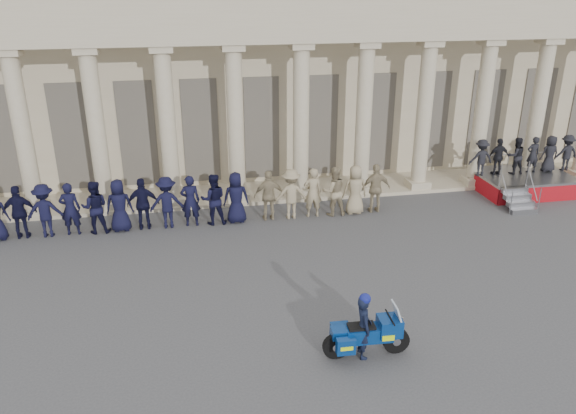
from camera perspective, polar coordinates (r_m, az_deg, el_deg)
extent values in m
plane|color=#404042|center=(16.26, 2.56, -9.46)|extent=(90.00, 90.00, 0.00)
cube|color=tan|center=(28.92, -4.22, 14.12)|extent=(40.00, 10.00, 9.00)
cube|color=tan|center=(24.02, -2.18, 1.57)|extent=(40.00, 2.60, 0.15)
cube|color=tan|center=(21.77, -2.11, 17.60)|extent=(35.80, 1.00, 1.00)
cube|color=tan|center=(23.70, -24.18, -0.16)|extent=(0.90, 0.90, 0.30)
cylinder|color=tan|center=(22.85, -25.33, 6.70)|extent=(0.64, 0.64, 5.60)
cube|color=tan|center=(22.36, -26.57, 13.90)|extent=(0.85, 0.85, 0.24)
cube|color=tan|center=(23.20, -17.96, 0.29)|extent=(0.90, 0.90, 0.30)
cylinder|color=tan|center=(22.33, -18.84, 7.33)|extent=(0.64, 0.64, 5.60)
cube|color=tan|center=(21.82, -19.81, 14.74)|extent=(0.85, 0.85, 0.24)
cube|color=tan|center=(22.98, -11.54, 0.75)|extent=(0.90, 0.90, 0.30)
cylinder|color=tan|center=(22.10, -12.12, 7.88)|extent=(0.64, 0.64, 5.60)
cube|color=tan|center=(21.59, -12.76, 15.40)|extent=(0.85, 0.85, 0.24)
cube|color=tan|center=(23.06, -5.08, 1.19)|extent=(0.90, 0.90, 0.30)
cylinder|color=tan|center=(22.18, -5.34, 8.33)|extent=(0.64, 0.64, 5.60)
cube|color=tan|center=(21.67, -5.62, 15.84)|extent=(0.85, 0.85, 0.24)
cube|color=tan|center=(23.42, 1.25, 1.62)|extent=(0.90, 0.90, 0.30)
cylinder|color=tan|center=(22.56, 1.32, 8.65)|extent=(0.64, 0.64, 5.60)
cube|color=tan|center=(22.06, 1.38, 16.05)|extent=(0.85, 0.85, 0.24)
cube|color=tan|center=(24.07, 7.33, 2.01)|extent=(0.90, 0.90, 0.30)
cylinder|color=tan|center=(23.22, 7.68, 8.86)|extent=(0.64, 0.64, 5.60)
cube|color=tan|center=(22.74, 8.07, 16.03)|extent=(0.85, 0.85, 0.24)
cube|color=tan|center=(24.96, 13.03, 2.36)|extent=(0.90, 0.90, 0.30)
cylinder|color=tan|center=(24.15, 13.63, 8.95)|extent=(0.64, 0.64, 5.60)
cube|color=tan|center=(23.69, 14.28, 15.83)|extent=(0.85, 0.85, 0.24)
cube|color=tan|center=(26.09, 18.29, 2.65)|extent=(0.90, 0.90, 0.30)
cylinder|color=tan|center=(25.32, 19.09, 8.95)|extent=(0.64, 0.64, 5.60)
cube|color=tan|center=(24.87, 19.95, 15.49)|extent=(0.85, 0.85, 0.24)
cube|color=tan|center=(27.42, 23.07, 2.90)|extent=(0.90, 0.90, 0.30)
cylinder|color=tan|center=(26.68, 24.02, 8.89)|extent=(0.64, 0.64, 5.60)
cube|color=tan|center=(26.26, 25.04, 15.06)|extent=(0.85, 0.85, 0.24)
cube|color=black|center=(25.25, -26.90, 6.09)|extent=(1.30, 0.12, 4.20)
cube|color=black|center=(24.64, -21.08, 6.66)|extent=(1.30, 0.12, 4.20)
cube|color=black|center=(24.30, -15.02, 7.19)|extent=(1.30, 0.12, 4.20)
cube|color=black|center=(24.23, -8.85, 7.64)|extent=(1.30, 0.12, 4.20)
cube|color=black|center=(24.44, -2.70, 8.01)|extent=(1.30, 0.12, 4.20)
cube|color=black|center=(24.92, 3.29, 8.27)|extent=(1.30, 0.12, 4.20)
cube|color=black|center=(25.66, 9.00, 8.44)|extent=(1.30, 0.12, 4.20)
cube|color=black|center=(26.63, 14.35, 8.53)|extent=(1.30, 0.12, 4.20)
cube|color=black|center=(27.81, 19.28, 8.54)|extent=(1.30, 0.12, 4.20)
cube|color=black|center=(29.18, 23.78, 8.50)|extent=(1.30, 0.12, 4.20)
imported|color=black|center=(21.68, -25.60, -0.48)|extent=(1.14, 0.48, 1.95)
imported|color=black|center=(21.47, -23.45, -0.33)|extent=(1.26, 0.72, 1.95)
imported|color=black|center=(21.28, -21.25, -0.18)|extent=(0.71, 0.47, 1.95)
imported|color=black|center=(21.14, -19.02, -0.02)|extent=(0.95, 0.74, 1.95)
imported|color=black|center=(21.02, -16.77, 0.14)|extent=(0.95, 0.62, 1.95)
imported|color=black|center=(20.94, -14.49, 0.30)|extent=(1.14, 0.48, 1.95)
imported|color=black|center=(20.89, -12.19, 0.47)|extent=(1.26, 0.72, 1.95)
imported|color=black|center=(20.87, -9.89, 0.63)|extent=(0.71, 0.47, 1.95)
imported|color=black|center=(20.89, -7.59, 0.79)|extent=(0.95, 0.74, 1.95)
imported|color=black|center=(20.94, -5.30, 0.95)|extent=(0.95, 0.62, 1.95)
imported|color=gray|center=(21.08, -1.94, 1.18)|extent=(1.14, 0.48, 1.95)
imported|color=gray|center=(21.21, 0.31, 1.33)|extent=(1.26, 0.72, 1.95)
imported|color=gray|center=(21.38, 2.52, 1.48)|extent=(0.71, 0.47, 1.95)
imported|color=gray|center=(21.57, 4.70, 1.62)|extent=(0.95, 0.74, 1.95)
imported|color=gray|center=(21.80, 6.83, 1.76)|extent=(0.95, 0.62, 1.95)
imported|color=gray|center=(22.06, 8.92, 1.89)|extent=(1.14, 0.48, 1.95)
cube|color=gray|center=(26.07, 22.84, 2.99)|extent=(3.83, 2.74, 0.10)
cube|color=#9D0C14|center=(25.15, 24.33, 1.15)|extent=(3.83, 0.04, 0.68)
cube|color=#9D0C14|center=(25.22, 19.10, 1.98)|extent=(0.04, 2.74, 0.68)
cube|color=#9D0C14|center=(27.26, 26.07, 2.39)|extent=(0.04, 2.74, 0.68)
cube|color=gray|center=(23.81, 22.83, -0.37)|extent=(1.10, 0.28, 0.19)
cube|color=gray|center=(23.96, 22.54, 0.31)|extent=(1.10, 0.28, 0.19)
cube|color=gray|center=(24.11, 22.26, 0.98)|extent=(1.10, 0.28, 0.19)
cube|color=gray|center=(24.26, 21.99, 1.65)|extent=(1.10, 0.28, 0.19)
cylinder|color=gray|center=(26.97, 21.54, 5.02)|extent=(3.83, 0.04, 0.04)
imported|color=black|center=(24.96, 19.02, 4.76)|extent=(1.02, 0.58, 1.57)
imported|color=black|center=(25.36, 20.60, 4.81)|extent=(0.92, 0.38, 1.57)
imported|color=black|center=(25.78, 22.14, 4.86)|extent=(0.76, 0.60, 1.57)
imported|color=black|center=(26.22, 23.62, 4.90)|extent=(0.57, 0.38, 1.57)
imported|color=black|center=(26.67, 25.05, 4.94)|extent=(0.77, 0.50, 1.57)
imported|color=black|center=(27.14, 26.44, 4.97)|extent=(1.02, 0.58, 1.57)
cylinder|color=black|center=(14.32, 10.92, -13.19)|extent=(0.66, 0.16, 0.66)
cylinder|color=black|center=(13.94, 4.91, -13.91)|extent=(0.66, 0.16, 0.66)
cube|color=navy|center=(13.96, 8.23, -12.57)|extent=(1.16, 0.46, 0.38)
cube|color=navy|center=(14.00, 10.26, -11.79)|extent=(0.57, 0.54, 0.45)
cube|color=silver|center=(14.13, 10.20, -12.57)|extent=(0.23, 0.31, 0.12)
cube|color=#B2BFCC|center=(13.87, 11.04, -10.54)|extent=(0.23, 0.47, 0.53)
cube|color=black|center=(13.79, 7.46, -11.98)|extent=(0.66, 0.36, 0.10)
cube|color=navy|center=(13.74, 5.17, -12.64)|extent=(0.36, 0.35, 0.22)
cube|color=navy|center=(13.59, 5.89, -13.87)|extent=(0.46, 0.24, 0.40)
cube|color=#D9F60C|center=(13.59, 5.89, -13.87)|extent=(0.31, 0.25, 0.10)
cube|color=navy|center=(14.10, 5.25, -12.37)|extent=(0.46, 0.24, 0.40)
cube|color=#D9F60C|center=(14.10, 5.25, -12.37)|extent=(0.31, 0.25, 0.10)
cylinder|color=silver|center=(14.21, 5.89, -13.31)|extent=(0.60, 0.12, 0.10)
cylinder|color=black|center=(13.87, 10.33, -10.97)|extent=(0.06, 0.70, 0.04)
imported|color=black|center=(13.81, 7.66, -11.96)|extent=(0.41, 0.61, 1.64)
sphere|color=navy|center=(13.39, 7.83, -9.24)|extent=(0.28, 0.28, 0.28)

